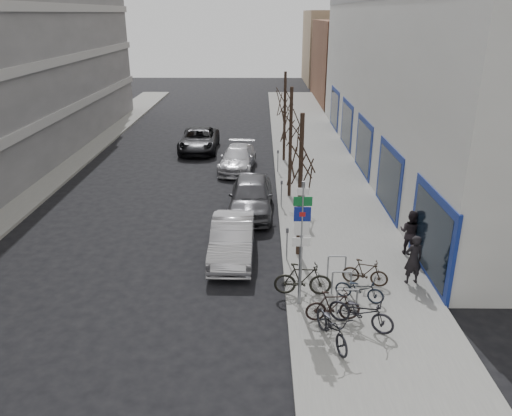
{
  "coord_description": "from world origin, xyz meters",
  "views": [
    {
      "loc": [
        1.18,
        -13.55,
        8.69
      ],
      "look_at": [
        1.01,
        3.51,
        2.0
      ],
      "focal_mm": 35.0,
      "sensor_mm": 36.0,
      "label": 1
    }
  ],
  "objects_px": {
    "meter_front": "(287,241)",
    "meter_mid": "(281,191)",
    "parked_car_front": "(232,239)",
    "lane_car": "(199,140)",
    "bike_far_inner": "(365,272)",
    "tree_near": "(301,153)",
    "highway_sign_pole": "(301,237)",
    "tree_mid": "(291,117)",
    "pedestrian_near": "(413,259)",
    "meter_back": "(278,159)",
    "parked_car_back": "(238,158)",
    "bike_rack": "(342,280)",
    "bike_near_right": "(333,306)",
    "bike_mid_curb": "(360,287)",
    "bike_far_curb": "(361,309)",
    "pedestrian_far": "(410,232)",
    "tree_far": "(285,96)",
    "bike_mid_inner": "(303,279)",
    "bike_near_left": "(332,324)",
    "parked_car_mid": "(251,196)"
  },
  "relations": [
    {
      "from": "bike_mid_curb",
      "to": "parked_car_mid",
      "type": "distance_m",
      "value": 8.59
    },
    {
      "from": "tree_mid",
      "to": "bike_far_inner",
      "type": "bearing_deg",
      "value": -76.7
    },
    {
      "from": "highway_sign_pole",
      "to": "bike_mid_inner",
      "type": "relative_size",
      "value": 2.24
    },
    {
      "from": "bike_rack",
      "to": "bike_far_curb",
      "type": "relative_size",
      "value": 1.15
    },
    {
      "from": "tree_near",
      "to": "bike_far_inner",
      "type": "xyz_separation_m",
      "value": [
        2.08,
        -2.3,
        -3.49
      ]
    },
    {
      "from": "bike_rack",
      "to": "bike_near_right",
      "type": "xyz_separation_m",
      "value": [
        -0.48,
        -1.51,
        -0.01
      ]
    },
    {
      "from": "highway_sign_pole",
      "to": "lane_car",
      "type": "bearing_deg",
      "value": 105.64
    },
    {
      "from": "meter_front",
      "to": "meter_mid",
      "type": "xyz_separation_m",
      "value": [
        0.0,
        5.5,
        0.0
      ]
    },
    {
      "from": "bike_near_right",
      "to": "parked_car_back",
      "type": "height_order",
      "value": "parked_car_back"
    },
    {
      "from": "meter_front",
      "to": "parked_car_front",
      "type": "bearing_deg",
      "value": 165.86
    },
    {
      "from": "tree_far",
      "to": "parked_car_back",
      "type": "xyz_separation_m",
      "value": [
        -2.8,
        -1.61,
        -3.42
      ]
    },
    {
      "from": "lane_car",
      "to": "pedestrian_near",
      "type": "distance_m",
      "value": 20.14
    },
    {
      "from": "bike_far_curb",
      "to": "pedestrian_far",
      "type": "distance_m",
      "value": 5.53
    },
    {
      "from": "highway_sign_pole",
      "to": "bike_mid_curb",
      "type": "height_order",
      "value": "highway_sign_pole"
    },
    {
      "from": "meter_front",
      "to": "lane_car",
      "type": "distance_m",
      "value": 17.03
    },
    {
      "from": "meter_front",
      "to": "bike_near_right",
      "type": "distance_m",
      "value": 4.09
    },
    {
      "from": "bike_rack",
      "to": "bike_far_curb",
      "type": "height_order",
      "value": "bike_far_curb"
    },
    {
      "from": "meter_back",
      "to": "parked_car_back",
      "type": "distance_m",
      "value": 2.52
    },
    {
      "from": "tree_near",
      "to": "lane_car",
      "type": "bearing_deg",
      "value": 109.55
    },
    {
      "from": "bike_far_curb",
      "to": "bike_far_inner",
      "type": "bearing_deg",
      "value": 15.7
    },
    {
      "from": "meter_mid",
      "to": "bike_far_inner",
      "type": "bearing_deg",
      "value": -70.89
    },
    {
      "from": "tree_mid",
      "to": "pedestrian_far",
      "type": "xyz_separation_m",
      "value": [
        4.2,
        -6.44,
        -3.07
      ]
    },
    {
      "from": "highway_sign_pole",
      "to": "bike_near_right",
      "type": "xyz_separation_m",
      "value": [
        0.92,
        -0.9,
        -1.8
      ]
    },
    {
      "from": "highway_sign_pole",
      "to": "bike_rack",
      "type": "xyz_separation_m",
      "value": [
        1.4,
        0.61,
        -1.8
      ]
    },
    {
      "from": "highway_sign_pole",
      "to": "pedestrian_far",
      "type": "distance_m",
      "value": 5.84
    },
    {
      "from": "meter_back",
      "to": "parked_car_front",
      "type": "bearing_deg",
      "value": -101.0
    },
    {
      "from": "bike_near_left",
      "to": "lane_car",
      "type": "height_order",
      "value": "lane_car"
    },
    {
      "from": "bike_mid_inner",
      "to": "lane_car",
      "type": "xyz_separation_m",
      "value": [
        -5.53,
        18.68,
        0.02
      ]
    },
    {
      "from": "bike_rack",
      "to": "tree_far",
      "type": "height_order",
      "value": "tree_far"
    },
    {
      "from": "tree_far",
      "to": "parked_car_front",
      "type": "xyz_separation_m",
      "value": [
        -2.49,
        -12.99,
        -3.37
      ]
    },
    {
      "from": "bike_mid_inner",
      "to": "parked_car_back",
      "type": "bearing_deg",
      "value": 12.87
    },
    {
      "from": "bike_far_curb",
      "to": "pedestrian_near",
      "type": "distance_m",
      "value": 3.41
    },
    {
      "from": "bike_near_left",
      "to": "bike_far_curb",
      "type": "xyz_separation_m",
      "value": [
        0.93,
        0.73,
        0.02
      ]
    },
    {
      "from": "bike_far_curb",
      "to": "tree_far",
      "type": "bearing_deg",
      "value": 34.22
    },
    {
      "from": "bike_far_curb",
      "to": "tree_near",
      "type": "bearing_deg",
      "value": 46.82
    },
    {
      "from": "meter_mid",
      "to": "bike_mid_curb",
      "type": "bearing_deg",
      "value": -75.31
    },
    {
      "from": "bike_far_inner",
      "to": "parked_car_front",
      "type": "bearing_deg",
      "value": 80.4
    },
    {
      "from": "highway_sign_pole",
      "to": "meter_mid",
      "type": "distance_m",
      "value": 8.65
    },
    {
      "from": "meter_front",
      "to": "tree_near",
      "type": "bearing_deg",
      "value": 48.01
    },
    {
      "from": "bike_near_right",
      "to": "meter_front",
      "type": "bearing_deg",
      "value": 12.82
    },
    {
      "from": "bike_rack",
      "to": "bike_mid_inner",
      "type": "distance_m",
      "value": 1.26
    },
    {
      "from": "bike_mid_inner",
      "to": "bike_near_left",
      "type": "bearing_deg",
      "value": -164.26
    },
    {
      "from": "bike_mid_curb",
      "to": "bike_mid_inner",
      "type": "height_order",
      "value": "bike_mid_inner"
    },
    {
      "from": "meter_mid",
      "to": "bike_mid_curb",
      "type": "height_order",
      "value": "meter_mid"
    },
    {
      "from": "tree_near",
      "to": "parked_car_front",
      "type": "bearing_deg",
      "value": 179.69
    },
    {
      "from": "bike_rack",
      "to": "bike_far_inner",
      "type": "height_order",
      "value": "bike_far_inner"
    },
    {
      "from": "parked_car_front",
      "to": "lane_car",
      "type": "bearing_deg",
      "value": 101.64
    },
    {
      "from": "bike_rack",
      "to": "bike_mid_inner",
      "type": "xyz_separation_m",
      "value": [
        -1.26,
        -0.05,
        0.06
      ]
    },
    {
      "from": "bike_rack",
      "to": "tree_far",
      "type": "xyz_separation_m",
      "value": [
        -1.2,
        15.9,
        3.44
      ]
    },
    {
      "from": "tree_mid",
      "to": "pedestrian_far",
      "type": "relative_size",
      "value": 3.11
    }
  ]
}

